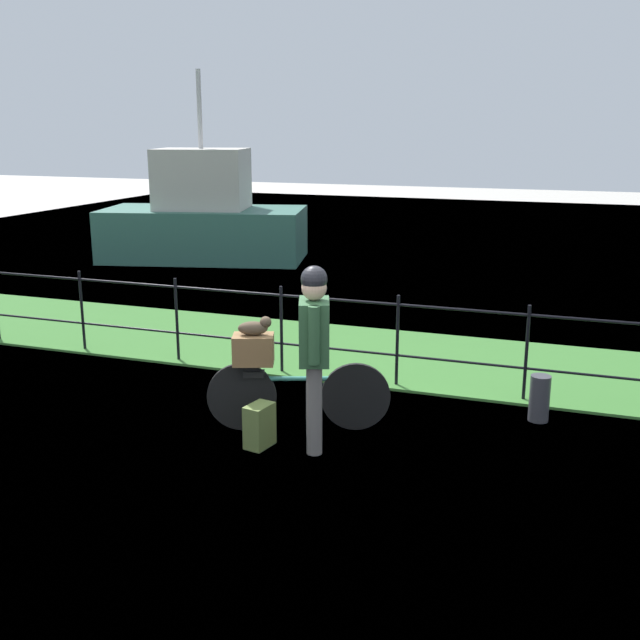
% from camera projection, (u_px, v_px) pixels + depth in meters
% --- Properties ---
extents(ground_plane, '(60.00, 60.00, 0.00)m').
position_uv_depth(ground_plane, '(267.00, 448.00, 6.88)').
color(ground_plane, '#B2ADA3').
extents(grass_strip, '(27.00, 2.40, 0.03)m').
position_uv_depth(grass_strip, '(363.00, 353.00, 9.68)').
color(grass_strip, '#38702D').
rests_on(grass_strip, ground).
extents(harbor_water, '(30.00, 30.00, 0.00)m').
position_uv_depth(harbor_water, '(450.00, 270.00, 15.31)').
color(harbor_water, '#426684').
rests_on(harbor_water, ground).
extents(iron_fence, '(18.04, 0.04, 1.05)m').
position_uv_depth(iron_fence, '(338.00, 329.00, 8.57)').
color(iron_fence, black).
rests_on(iron_fence, ground).
extents(bicycle_main, '(1.66, 0.64, 0.66)m').
position_uv_depth(bicycle_main, '(297.00, 395.00, 7.22)').
color(bicycle_main, black).
rests_on(bicycle_main, ground).
extents(wooden_crate, '(0.45, 0.38, 0.28)m').
position_uv_depth(wooden_crate, '(253.00, 349.00, 7.11)').
color(wooden_crate, brown).
rests_on(wooden_crate, bicycle_main).
extents(terrier_dog, '(0.32, 0.23, 0.18)m').
position_uv_depth(terrier_dog, '(256.00, 327.00, 7.06)').
color(terrier_dog, '#4C3D2D').
rests_on(terrier_dog, wooden_crate).
extents(cyclist_person, '(0.38, 0.51, 1.68)m').
position_uv_depth(cyclist_person, '(314.00, 342.00, 6.63)').
color(cyclist_person, slate).
rests_on(cyclist_person, ground).
extents(backpack_on_paving, '(0.23, 0.31, 0.40)m').
position_uv_depth(backpack_on_paving, '(260.00, 426.00, 6.88)').
color(backpack_on_paving, olive).
rests_on(backpack_on_paving, ground).
extents(mooring_bollard, '(0.20, 0.20, 0.47)m').
position_uv_depth(mooring_bollard, '(539.00, 398.00, 7.47)').
color(mooring_bollard, '#38383D').
rests_on(mooring_bollard, ground).
extents(moored_boat_near, '(4.61, 2.94, 3.96)m').
position_uv_depth(moored_boat_near, '(204.00, 220.00, 16.33)').
color(moored_boat_near, '#336656').
rests_on(moored_boat_near, ground).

